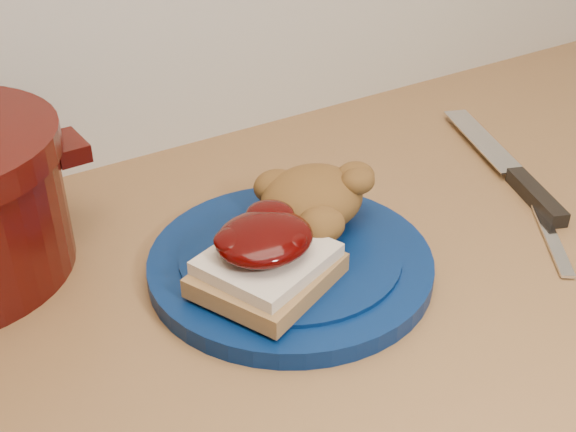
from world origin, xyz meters
TOP-DOWN VIEW (x-y plane):
  - plate at (-0.03, 1.49)m, footprint 0.35×0.35m
  - sandwich at (-0.08, 1.46)m, footprint 0.15×0.14m
  - stuffing_mound at (0.01, 1.52)m, footprint 0.14×0.13m
  - chef_knife at (0.29, 1.49)m, footprint 0.13×0.28m
  - butter_knife at (0.24, 1.40)m, footprint 0.12×0.15m

SIDE VIEW (x-z plane):
  - butter_knife at x=0.24m, z-range 0.90..0.91m
  - chef_knife at x=0.29m, z-range 0.90..0.92m
  - plate at x=-0.03m, z-range 0.90..0.92m
  - sandwich at x=-0.08m, z-range 0.92..0.98m
  - stuffing_mound at x=0.01m, z-range 0.92..0.98m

